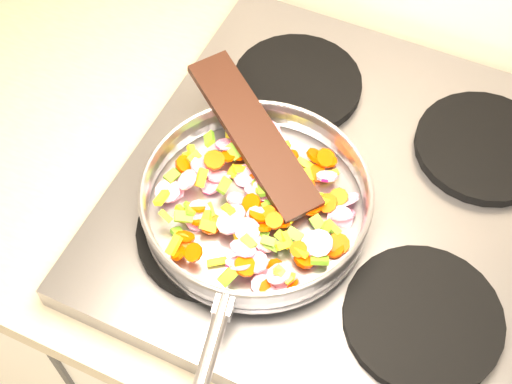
% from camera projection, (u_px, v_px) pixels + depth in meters
% --- Properties ---
extents(cooktop, '(0.60, 0.60, 0.04)m').
position_uv_depth(cooktop, '(351.00, 200.00, 0.97)').
color(cooktop, '#939399').
rests_on(cooktop, counter_top).
extents(grate_fl, '(0.19, 0.19, 0.02)m').
position_uv_depth(grate_fl, '(211.00, 233.00, 0.91)').
color(grate_fl, black).
rests_on(grate_fl, cooktop).
extents(grate_fr, '(0.19, 0.19, 0.02)m').
position_uv_depth(grate_fr, '(423.00, 318.00, 0.84)').
color(grate_fr, black).
rests_on(grate_fr, cooktop).
extents(grate_bl, '(0.19, 0.19, 0.02)m').
position_uv_depth(grate_bl, '(297.00, 83.00, 1.05)').
color(grate_bl, black).
rests_on(grate_bl, cooktop).
extents(grate_br, '(0.19, 0.19, 0.02)m').
position_uv_depth(grate_br, '(484.00, 147.00, 0.98)').
color(grate_br, black).
rests_on(grate_br, cooktop).
extents(saute_pan, '(0.32, 0.49, 0.05)m').
position_uv_depth(saute_pan, '(255.00, 201.00, 0.89)').
color(saute_pan, '#9E9EA5').
rests_on(saute_pan, grate_fl).
extents(vegetable_heap, '(0.26, 0.25, 0.05)m').
position_uv_depth(vegetable_heap, '(258.00, 203.00, 0.90)').
color(vegetable_heap, yellow).
rests_on(vegetable_heap, saute_pan).
extents(wooden_spatula, '(0.24, 0.19, 0.06)m').
position_uv_depth(wooden_spatula, '(254.00, 134.00, 0.93)').
color(wooden_spatula, black).
rests_on(wooden_spatula, saute_pan).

